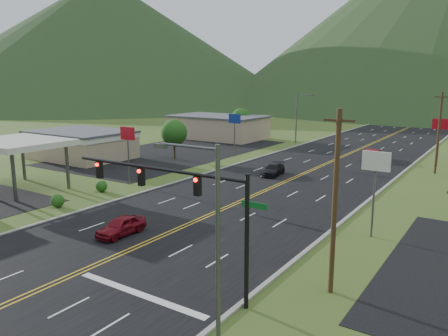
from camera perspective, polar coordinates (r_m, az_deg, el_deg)
The scene contains 18 objects.
traffic_signal at distance 23.53m, azimuth -5.45°, elevation -3.60°, with size 13.10×0.43×7.00m.
streetlight_east at distance 17.83m, azimuth -1.66°, elevation -9.03°, with size 3.28×0.25×9.00m.
streetlight_west at distance 80.74m, azimuth 9.66°, elevation 6.85°, with size 3.28×0.25×9.00m.
gas_canopy at distance 50.33m, azimuth -25.45°, elevation 2.86°, with size 10.00×8.00×5.30m.
building_west_mid at distance 67.87m, azimuth -18.17°, elevation 3.13°, with size 14.40×10.40×4.10m.
building_west_far at distance 87.18m, azimuth -0.84°, elevation 5.41°, with size 18.40×11.40×4.50m.
pole_sign_west_a at distance 48.83m, azimuth -12.46°, elevation 3.68°, with size 2.00×0.18×6.40m.
pole_sign_west_b at distance 65.95m, azimuth 1.40°, elevation 5.90°, with size 2.00×0.18×6.40m.
pole_sign_east_a at distance 33.22m, azimuth 19.19°, elevation -0.25°, with size 2.00×0.18×6.40m.
pole_sign_east_b at distance 64.45m, azimuth 26.38°, elevation 4.59°, with size 2.00×0.18×6.40m.
tree_west_a at distance 63.94m, azimuth -6.55°, elevation 4.61°, with size 3.84×3.84×5.82m.
tree_west_b at distance 88.76m, azimuth 2.23°, elevation 6.57°, with size 3.84×3.84×5.82m.
utility_pole_a at distance 23.70m, azimuth 14.29°, elevation -4.31°, with size 1.60×0.28×10.00m.
utility_pole_b at distance 59.44m, azimuth 26.23°, elevation 4.19°, with size 1.60×0.28×10.00m.
mountain_nw at distance 228.37m, azimuth -15.18°, elevation 15.73°, with size 190.00×190.00×60.00m, color #1D3518.
car_red_near at distance 33.67m, azimuth -13.29°, elevation -7.43°, with size 1.66×4.11×1.40m, color maroon.
car_dark_mid at distance 53.38m, azimuth 6.45°, elevation -0.24°, with size 1.88×4.62×1.34m, color black.
car_red_far at distance 66.66m, azimuth 18.95°, elevation 1.65°, with size 1.69×4.84×1.59m, color maroon.
Camera 1 is at (20.80, -3.66, 11.42)m, focal length 35.00 mm.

